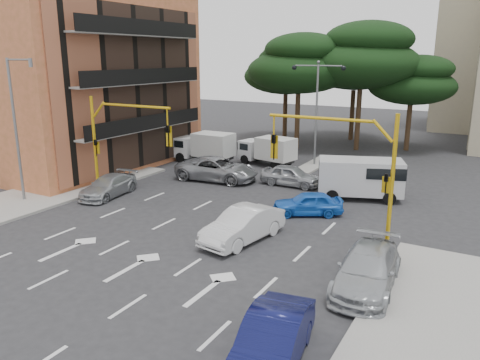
% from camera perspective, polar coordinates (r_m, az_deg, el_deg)
% --- Properties ---
extents(ground, '(120.00, 120.00, 0.00)m').
position_cam_1_polar(ground, '(22.96, -5.31, -6.20)').
color(ground, '#28282B').
rests_on(ground, ground).
extents(median_strip, '(1.40, 6.00, 0.15)m').
position_cam_1_polar(median_strip, '(36.65, 9.03, 1.83)').
color(median_strip, gray).
rests_on(median_strip, ground).
extents(apartment_orange, '(15.19, 16.15, 13.70)m').
position_cam_1_polar(apartment_orange, '(39.64, -20.87, 11.93)').
color(apartment_orange, '#A96135').
rests_on(apartment_orange, ground).
extents(pine_left_near, '(9.15, 9.15, 10.23)m').
position_cam_1_polar(pine_left_near, '(42.72, 7.27, 13.92)').
color(pine_left_near, '#382616').
rests_on(pine_left_near, ground).
extents(pine_center, '(9.98, 9.98, 11.16)m').
position_cam_1_polar(pine_center, '(43.00, 14.72, 14.49)').
color(pine_center, '#382616').
rests_on(pine_center, ground).
extents(pine_left_far, '(8.32, 8.32, 9.30)m').
position_cam_1_polar(pine_left_far, '(47.59, 5.69, 13.21)').
color(pine_left_far, '#382616').
rests_on(pine_left_far, ground).
extents(pine_right, '(7.49, 7.49, 8.37)m').
position_cam_1_polar(pine_right, '(44.15, 20.35, 11.36)').
color(pine_right, '#382616').
rests_on(pine_right, ground).
extents(pine_back, '(9.15, 9.15, 10.23)m').
position_cam_1_polar(pine_back, '(48.36, 13.91, 13.71)').
color(pine_back, '#382616').
rests_on(pine_back, ground).
extents(signal_mast_right, '(5.79, 0.37, 6.00)m').
position_cam_1_polar(signal_mast_right, '(20.76, 13.36, 2.37)').
color(signal_mast_right, gold).
rests_on(signal_mast_right, ground).
extents(signal_mast_left, '(5.79, 0.37, 6.00)m').
position_cam_1_polar(signal_mast_left, '(27.68, -14.84, 5.34)').
color(signal_mast_left, gold).
rests_on(signal_mast_left, ground).
extents(street_lamp_left, '(2.08, 0.20, 8.00)m').
position_cam_1_polar(street_lamp_left, '(29.04, -25.53, 6.49)').
color(street_lamp_left, slate).
rests_on(street_lamp_left, sidewalk_left).
extents(street_lamp_center, '(4.16, 0.36, 7.77)m').
position_cam_1_polar(street_lamp_center, '(35.84, 9.38, 10.19)').
color(street_lamp_center, slate).
rests_on(street_lamp_center, median_strip).
extents(car_white_hatch, '(2.35, 4.81, 1.52)m').
position_cam_1_polar(car_white_hatch, '(21.45, 0.36, -5.52)').
color(car_white_hatch, silver).
rests_on(car_white_hatch, ground).
extents(car_blue_compact, '(3.93, 3.11, 1.25)m').
position_cam_1_polar(car_blue_compact, '(25.23, 8.27, -2.83)').
color(car_blue_compact, blue).
rests_on(car_blue_compact, ground).
extents(car_silver_wagon, '(2.30, 4.50, 1.25)m').
position_cam_1_polar(car_silver_wagon, '(29.37, -15.75, -0.71)').
color(car_silver_wagon, '#A1A5A9').
rests_on(car_silver_wagon, ground).
extents(car_silver_cross_a, '(5.88, 3.22, 1.56)m').
position_cam_1_polar(car_silver_cross_a, '(31.91, -2.85, 1.35)').
color(car_silver_cross_a, gray).
rests_on(car_silver_cross_a, ground).
extents(car_silver_cross_b, '(3.99, 1.62, 1.36)m').
position_cam_1_polar(car_silver_cross_b, '(30.73, 6.22, 0.55)').
color(car_silver_cross_b, '#A3A6AB').
rests_on(car_silver_cross_b, ground).
extents(car_navy_parked, '(2.23, 4.60, 1.45)m').
position_cam_1_polar(car_navy_parked, '(13.45, 3.88, -19.08)').
color(car_navy_parked, '#0D1042').
rests_on(car_navy_parked, ground).
extents(car_silver_parked, '(2.40, 5.10, 1.44)m').
position_cam_1_polar(car_silver_parked, '(17.91, 15.26, -10.49)').
color(car_silver_parked, '#A7ABAF').
rests_on(car_silver_parked, ground).
extents(van_white, '(5.28, 3.72, 2.41)m').
position_cam_1_polar(van_white, '(28.57, 14.41, 0.16)').
color(van_white, silver).
rests_on(van_white, ground).
extents(box_truck_a, '(4.95, 2.12, 2.42)m').
position_cam_1_polar(box_truck_a, '(37.27, -4.42, 3.97)').
color(box_truck_a, white).
rests_on(box_truck_a, ground).
extents(box_truck_b, '(4.83, 2.73, 2.24)m').
position_cam_1_polar(box_truck_b, '(36.29, 3.33, 3.55)').
color(box_truck_b, silver).
rests_on(box_truck_b, ground).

